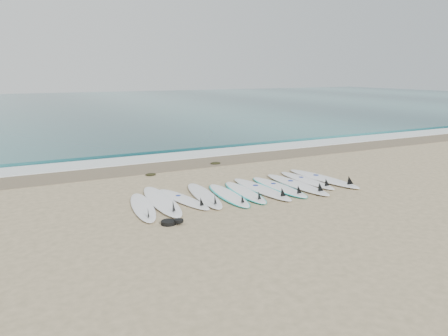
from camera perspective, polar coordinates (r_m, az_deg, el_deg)
name	(u,v)px	position (r m, az deg, el deg)	size (l,w,h in m)	color
ground	(242,192)	(11.80, 2.38, -3.19)	(120.00, 120.00, 0.00)	tan
ocean	(66,107)	(42.85, -19.89, 7.55)	(120.00, 55.00, 0.03)	#225C61
wet_sand_band	(184,164)	(15.39, -5.20, 0.52)	(120.00, 1.80, 0.01)	brown
foam_band	(170,157)	(16.67, -7.03, 1.46)	(120.00, 1.40, 0.04)	silver
wave_crest	(157,150)	(18.05, -8.70, 2.36)	(120.00, 1.00, 0.10)	#225C61
surfboard_0	(143,207)	(10.54, -10.53, -5.04)	(0.87, 2.47, 0.31)	white
surfboard_1	(162,201)	(10.90, -8.07, -4.29)	(0.81, 2.92, 0.37)	white
surfboard_2	(184,199)	(11.04, -5.23, -4.07)	(0.85, 2.34, 0.29)	white
surfboard_3	(205,195)	(11.31, -2.53, -3.60)	(0.89, 2.62, 0.33)	white
surfboard_4	(229,195)	(11.36, 0.64, -3.57)	(0.77, 2.42, 0.30)	white
surfboard_5	(245,192)	(11.65, 2.79, -3.18)	(0.77, 2.39, 0.30)	white
surfboard_6	(262,189)	(11.93, 5.03, -2.77)	(0.65, 2.70, 0.34)	white
surfboard_7	(279,187)	(12.24, 7.22, -2.47)	(0.63, 2.52, 0.32)	white
surfboard_8	(298,184)	(12.53, 9.63, -2.13)	(0.63, 2.75, 0.35)	white
surfboard_9	(308,180)	(13.08, 10.86, -1.60)	(0.52, 2.44, 0.31)	white
surfboard_10	(324,178)	(13.38, 12.98, -1.34)	(0.85, 2.87, 0.36)	white
seaweed_near	(151,174)	(13.87, -9.55, -0.82)	(0.35, 0.27, 0.07)	black
seaweed_far	(215,163)	(15.34, -1.12, 0.65)	(0.37, 0.29, 0.07)	black
leash_coil	(171,222)	(9.44, -6.97, -7.04)	(0.46, 0.36, 0.11)	black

